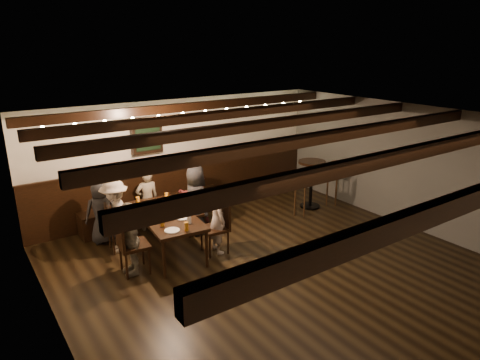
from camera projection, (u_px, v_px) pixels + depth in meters
room at (200, 178)px, 7.97m from camera, size 7.00×7.00×7.00m
dining_table at (166, 217)px, 7.33m from camera, size 1.00×1.91×0.69m
chair_left_near at (119, 236)px, 7.48m from camera, size 0.43×0.43×0.86m
chair_left_far at (133, 255)px, 6.72m from camera, size 0.49×0.49×0.98m
chair_right_near at (195, 220)px, 8.15m from camera, size 0.43×0.43×0.85m
chair_right_far at (216, 237)px, 7.40m from camera, size 0.46×0.46×0.93m
person_bench_left at (101, 212)px, 7.67m from camera, size 0.61×0.43×1.18m
person_bench_centre at (148, 200)px, 8.21m from camera, size 0.47×0.33×1.21m
person_bench_right at (194, 192)px, 8.49m from camera, size 0.68×0.55×1.31m
person_left_near at (116, 216)px, 7.35m from camera, size 0.56×0.88×1.30m
person_left_far at (130, 238)px, 6.62m from camera, size 0.36×0.72×1.19m
person_right_near at (196, 200)px, 8.04m from camera, size 0.48×0.69×1.33m
person_right_far at (217, 220)px, 7.31m from camera, size 0.33×0.46×1.20m
pint_a at (138, 201)px, 7.74m from camera, size 0.07×0.07×0.14m
pint_b at (167, 197)px, 7.95m from camera, size 0.07×0.07×0.14m
pint_c at (147, 212)px, 7.24m from camera, size 0.07×0.07×0.14m
pint_d at (178, 204)px, 7.60m from camera, size 0.07×0.07×0.14m
pint_e at (162, 222)px, 6.82m from camera, size 0.07×0.07×0.14m
pint_f at (189, 219)px, 6.93m from camera, size 0.07×0.07×0.14m
pint_g at (186, 226)px, 6.65m from camera, size 0.07×0.07×0.14m
plate_near at (172, 230)px, 6.66m from camera, size 0.24×0.24×0.01m
plate_far at (182, 218)px, 7.14m from camera, size 0.24×0.24×0.01m
condiment_caddy at (167, 212)px, 7.25m from camera, size 0.15×0.10×0.12m
candle at (167, 206)px, 7.61m from camera, size 0.05×0.05×0.05m
high_top_table at (311, 177)px, 9.32m from camera, size 0.60×0.60×1.06m
bar_stool_left at (300, 197)px, 8.97m from camera, size 0.36×0.38×1.07m
bar_stool_right at (332, 188)px, 9.55m from camera, size 0.36×0.38×1.07m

